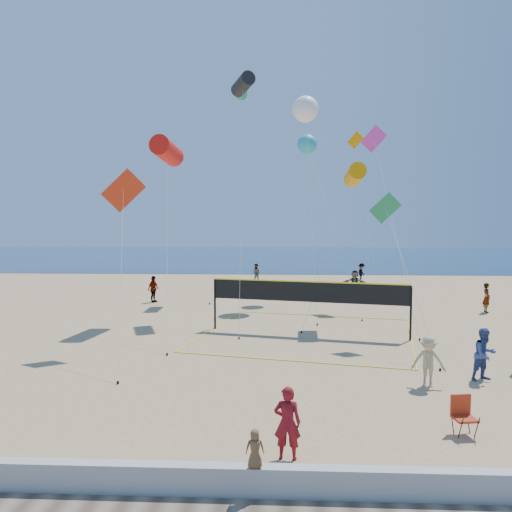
{
  "coord_description": "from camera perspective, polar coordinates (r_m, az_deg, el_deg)",
  "views": [
    {
      "loc": [
        -0.48,
        -12.55,
        5.48
      ],
      "look_at": [
        -1.16,
        2.0,
        4.42
      ],
      "focal_mm": 35.0,
      "sensor_mm": 36.0,
      "label": 1
    }
  ],
  "objects": [
    {
      "name": "kite_6",
      "position": [
        34.49,
        5.66,
        16.35
      ],
      "size": [
        2.05,
        9.06,
        13.64
      ],
      "rotation": [
        0.0,
        0.0,
        -0.21
      ],
      "color": "white",
      "rests_on": "ground"
    },
    {
      "name": "bystander_a",
      "position": [
        19.0,
        24.68,
        -10.17
      ],
      "size": [
        1.05,
        0.94,
        1.8
      ],
      "primitive_type": "imported",
      "rotation": [
        0.0,
        0.0,
        0.35
      ],
      "color": "#334581",
      "rests_on": "ground"
    },
    {
      "name": "camp_chair",
      "position": [
        14.35,
        22.55,
        -16.21
      ],
      "size": [
        0.61,
        0.73,
        1.11
      ],
      "rotation": [
        0.0,
        0.0,
        0.16
      ],
      "color": "#B12F14",
      "rests_on": "ground"
    },
    {
      "name": "toddler",
      "position": [
        10.5,
        -0.12,
        -21.16
      ],
      "size": [
        0.39,
        0.27,
        0.78
      ],
      "primitive_type": "imported",
      "rotation": [
        0.0,
        0.0,
        3.21
      ],
      "color": "brown",
      "rests_on": "seawall"
    },
    {
      "name": "kite_3",
      "position": [
        22.04,
        -14.92,
        6.6
      ],
      "size": [
        2.28,
        5.4,
        7.68
      ],
      "rotation": [
        0.0,
        0.0,
        0.39
      ],
      "color": "red",
      "rests_on": "ground"
    },
    {
      "name": "far_person_4",
      "position": [
        44.52,
        11.97,
        -1.91
      ],
      "size": [
        1.06,
        1.26,
        1.69
      ],
      "primitive_type": "imported",
      "rotation": [
        0.0,
        0.0,
        1.09
      ],
      "color": "gray",
      "rests_on": "ground"
    },
    {
      "name": "kite_0",
      "position": [
        27.97,
        -10.14,
        11.72
      ],
      "size": [
        2.31,
        8.85,
        9.92
      ],
      "rotation": [
        0.0,
        0.0,
        -0.11
      ],
      "color": "red",
      "rests_on": "ground"
    },
    {
      "name": "far_person_0",
      "position": [
        33.89,
        -11.66,
        -3.72
      ],
      "size": [
        0.79,
        1.12,
        1.76
      ],
      "primitive_type": "imported",
      "rotation": [
        0.0,
        0.0,
        1.18
      ],
      "color": "gray",
      "rests_on": "ground"
    },
    {
      "name": "bystander_b",
      "position": [
        17.66,
        19.1,
        -11.3
      ],
      "size": [
        1.2,
        0.85,
        1.68
      ],
      "primitive_type": "imported",
      "rotation": [
        0.0,
        0.0,
        -0.23
      ],
      "color": "tan",
      "rests_on": "ground"
    },
    {
      "name": "kite_1",
      "position": [
        31.24,
        -1.5,
        19.01
      ],
      "size": [
        1.62,
        8.78,
        14.06
      ],
      "rotation": [
        0.0,
        0.0,
        0.42
      ],
      "color": "black",
      "rests_on": "ground"
    },
    {
      "name": "far_person_2",
      "position": [
        32.56,
        24.86,
        -4.35
      ],
      "size": [
        0.45,
        0.66,
        1.75
      ],
      "primitive_type": "imported",
      "rotation": [
        0.0,
        0.0,
        1.52
      ],
      "color": "gray",
      "rests_on": "ground"
    },
    {
      "name": "far_person_1",
      "position": [
        36.71,
        11.21,
        -3.06
      ],
      "size": [
        1.78,
        0.94,
        1.83
      ],
      "primitive_type": "imported",
      "rotation": [
        0.0,
        0.0,
        -0.25
      ],
      "color": "gray",
      "rests_on": "ground"
    },
    {
      "name": "kite_8",
      "position": [
        37.61,
        -1.66,
        18.41
      ],
      "size": [
        2.32,
        5.54,
        15.29
      ],
      "rotation": [
        0.0,
        0.0,
        0.09
      ],
      "color": "#268E4D",
      "rests_on": "ground"
    },
    {
      "name": "volleyball_net",
      "position": [
        23.98,
        5.96,
        -4.75
      ],
      "size": [
        11.4,
        11.29,
        2.57
      ],
      "rotation": [
        0.0,
        0.0,
        -0.21
      ],
      "color": "black",
      "rests_on": "ground"
    },
    {
      "name": "kite_7",
      "position": [
        36.04,
        5.87,
        12.59
      ],
      "size": [
        3.38,
        9.55,
        11.47
      ],
      "rotation": [
        0.0,
        0.0,
        0.16
      ],
      "color": "#2CA6C4",
      "rests_on": "ground"
    },
    {
      "name": "ocean",
      "position": [
        74.75,
        3.03,
        -0.04
      ],
      "size": [
        140.0,
        50.0,
        0.03
      ],
      "primitive_type": "cube",
      "color": "navy",
      "rests_on": "ground"
    },
    {
      "name": "kite_4",
      "position": [
        22.98,
        14.85,
        4.42
      ],
      "size": [
        1.86,
        4.89,
        6.73
      ],
      "rotation": [
        0.0,
        0.0,
        0.13
      ],
      "color": "#268E4D",
      "rests_on": "ground"
    },
    {
      "name": "ground",
      "position": [
        13.7,
        4.72,
        -19.42
      ],
      "size": [
        120.0,
        120.0,
        0.0
      ],
      "primitive_type": "plane",
      "color": "tan",
      "rests_on": "ground"
    },
    {
      "name": "seawall",
      "position": [
        10.88,
        5.34,
        -24.3
      ],
      "size": [
        32.0,
        0.3,
        0.6
      ],
      "primitive_type": "cube",
      "color": "#BABAB5",
      "rests_on": "ground"
    },
    {
      "name": "woman",
      "position": [
        12.02,
        3.6,
        -18.49
      ],
      "size": [
        0.65,
        0.46,
        1.7
      ],
      "primitive_type": "imported",
      "rotation": [
        0.0,
        0.0,
        3.06
      ],
      "color": "maroon",
      "rests_on": "ground"
    },
    {
      "name": "far_person_3",
      "position": [
        43.78,
        0.07,
        -1.96
      ],
      "size": [
        0.96,
        0.85,
        1.62
      ],
      "primitive_type": "imported",
      "rotation": [
        0.0,
        0.0,
        -0.36
      ],
      "color": "gray",
      "rests_on": "ground"
    },
    {
      "name": "kite_9",
      "position": [
        39.2,
        11.51,
        11.5
      ],
      "size": [
        1.51,
        6.16,
        12.24
      ],
      "rotation": [
        0.0,
        0.0,
        -0.42
      ],
      "color": "orange",
      "rests_on": "ground"
    },
    {
      "name": "kite_2",
      "position": [
        27.11,
        11.22,
        9.06
      ],
      "size": [
        3.38,
        3.94,
        8.43
      ],
      "rotation": [
        0.0,
        0.0,
        0.01
      ],
      "color": "orange",
      "rests_on": "ground"
    },
    {
      "name": "kite_5",
      "position": [
        33.18,
        13.52,
        11.95
      ],
      "size": [
        1.58,
        10.76,
        11.57
      ],
      "rotation": [
        0.0,
        0.0,
        -0.31
      ],
      "color": "#DC37B2",
      "rests_on": "ground"
    }
  ]
}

